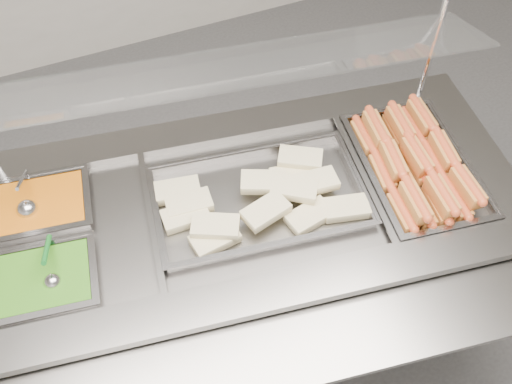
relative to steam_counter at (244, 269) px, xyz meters
name	(u,v)px	position (x,y,z in m)	size (l,w,h in m)	color
ground	(294,377)	(0.09, -0.33, -0.45)	(6.00, 6.00, 0.00)	#4B4B4D
steam_counter	(244,269)	(0.00, 0.00, 0.00)	(2.00, 1.12, 0.91)	slate
tray_rail	(283,348)	(-0.08, -0.51, 0.40)	(1.83, 0.64, 0.05)	gray
sneeze_guard	(222,71)	(0.03, 0.22, 0.82)	(1.69, 0.55, 0.44)	silver
pan_hotdogs	(414,172)	(0.62, -0.10, 0.41)	(0.42, 0.60, 0.10)	gray
pan_wraps	(259,200)	(0.06, -0.01, 0.43)	(0.74, 0.50, 0.07)	gray
pan_beans	(44,211)	(-0.62, 0.25, 0.41)	(0.34, 0.29, 0.10)	gray
pan_peas	(46,285)	(-0.66, -0.04, 0.41)	(0.34, 0.29, 0.10)	gray
hotdogs_in_buns	(412,163)	(0.60, -0.10, 0.46)	(0.34, 0.55, 0.12)	#B06825
tortilla_wraps	(262,198)	(0.06, -0.03, 0.46)	(0.66, 0.41, 0.07)	#C7B785
ladle	(27,208)	(-0.66, 0.24, 0.46)	(0.07, 0.20, 0.15)	#BCBCC2
serving_spoon	(52,276)	(-0.63, -0.05, 0.46)	(0.06, 0.18, 0.13)	#BCBCC2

